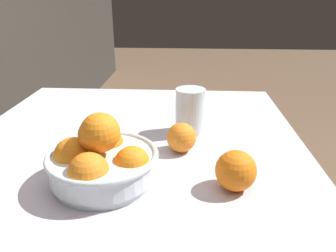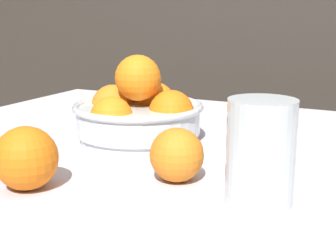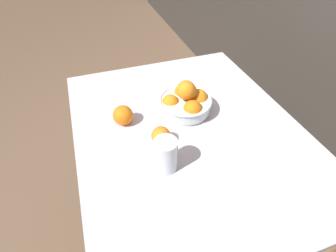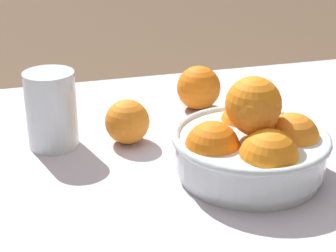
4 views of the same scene
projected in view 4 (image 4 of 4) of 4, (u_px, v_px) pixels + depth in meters
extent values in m
cube|color=silver|center=(171.00, 184.00, 0.85)|extent=(1.15, 0.92, 0.03)
cylinder|color=#936B47|center=(318.00, 207.00, 1.47)|extent=(0.05, 0.05, 0.71)
cylinder|color=silver|center=(249.00, 170.00, 0.84)|extent=(0.21, 0.21, 0.02)
cylinder|color=silver|center=(250.00, 151.00, 0.83)|extent=(0.22, 0.22, 0.05)
torus|color=silver|center=(251.00, 137.00, 0.82)|extent=(0.23, 0.23, 0.01)
sphere|color=orange|center=(212.00, 148.00, 0.80)|extent=(0.08, 0.08, 0.08)
sphere|color=orange|center=(269.00, 159.00, 0.77)|extent=(0.08, 0.08, 0.08)
sphere|color=orange|center=(292.00, 140.00, 0.83)|extent=(0.08, 0.08, 0.08)
sphere|color=orange|center=(243.00, 125.00, 0.88)|extent=(0.07, 0.07, 0.07)
sphere|color=orange|center=(255.00, 112.00, 0.79)|extent=(0.07, 0.07, 0.07)
sphere|color=orange|center=(253.00, 104.00, 0.80)|extent=(0.08, 0.08, 0.08)
cylinder|color=#F4A314|center=(52.00, 119.00, 0.92)|extent=(0.07, 0.07, 0.09)
cylinder|color=silver|center=(51.00, 110.00, 0.91)|extent=(0.08, 0.08, 0.13)
sphere|color=orange|center=(199.00, 88.00, 1.07)|extent=(0.08, 0.08, 0.08)
sphere|color=orange|center=(127.00, 122.00, 0.93)|extent=(0.07, 0.07, 0.07)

